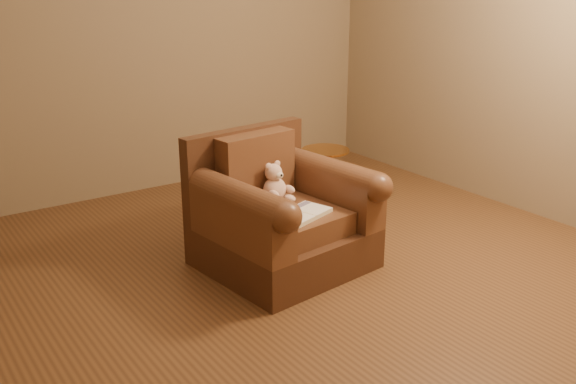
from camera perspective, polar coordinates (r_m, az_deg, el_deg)
floor at (r=3.91m, az=1.21°, el=-7.00°), size 4.00×4.00×0.00m
armchair at (r=3.89m, az=-0.76°, el=-2.19°), size 0.98×0.94×0.80m
teddy_bear at (r=3.91m, az=-1.07°, el=0.52°), size 0.18×0.21×0.25m
guidebook at (r=3.69m, az=1.28°, el=-1.95°), size 0.38×0.29×0.03m
side_table at (r=4.75m, az=3.30°, el=1.18°), size 0.35×0.35×0.49m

